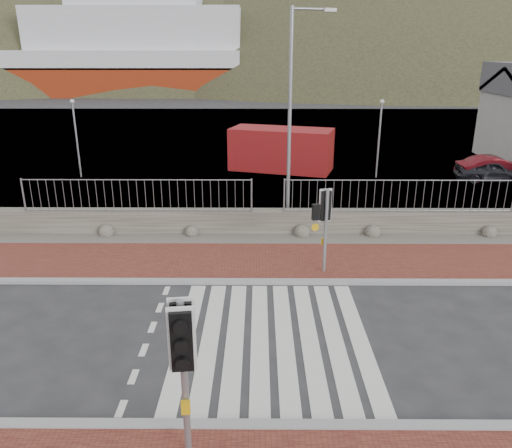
{
  "coord_description": "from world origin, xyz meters",
  "views": [
    {
      "loc": [
        -0.32,
        -10.42,
        6.64
      ],
      "look_at": [
        -0.41,
        3.0,
        1.88
      ],
      "focal_mm": 35.0,
      "sensor_mm": 36.0,
      "label": 1
    }
  ],
  "objects_px": {
    "ferry": "(97,56)",
    "shipping_container": "(281,149)",
    "streetlight": "(293,110)",
    "traffic_signal_near": "(183,348)",
    "car_a": "(490,170)",
    "traffic_signal_far": "(325,214)",
    "car_b": "(495,168)"
  },
  "relations": [
    {
      "from": "traffic_signal_near",
      "to": "car_b",
      "type": "height_order",
      "value": "traffic_signal_near"
    },
    {
      "from": "traffic_signal_near",
      "to": "car_a",
      "type": "xyz_separation_m",
      "value": [
        13.26,
        18.75,
        -1.57
      ]
    },
    {
      "from": "ferry",
      "to": "shipping_container",
      "type": "distance_m",
      "value": 56.53
    },
    {
      "from": "shipping_container",
      "to": "car_b",
      "type": "relative_size",
      "value": 1.47
    },
    {
      "from": "streetlight",
      "to": "car_b",
      "type": "relative_size",
      "value": 2.08
    },
    {
      "from": "traffic_signal_near",
      "to": "traffic_signal_far",
      "type": "bearing_deg",
      "value": 59.64
    },
    {
      "from": "streetlight",
      "to": "car_b",
      "type": "height_order",
      "value": "streetlight"
    },
    {
      "from": "ferry",
      "to": "traffic_signal_near",
      "type": "height_order",
      "value": "ferry"
    },
    {
      "from": "ferry",
      "to": "traffic_signal_far",
      "type": "bearing_deg",
      "value": -67.71
    },
    {
      "from": "streetlight",
      "to": "car_a",
      "type": "relative_size",
      "value": 2.31
    },
    {
      "from": "traffic_signal_near",
      "to": "car_a",
      "type": "relative_size",
      "value": 0.87
    },
    {
      "from": "shipping_container",
      "to": "ferry",
      "type": "bearing_deg",
      "value": 133.93
    },
    {
      "from": "traffic_signal_near",
      "to": "car_b",
      "type": "xyz_separation_m",
      "value": [
        13.62,
        19.0,
        -1.53
      ]
    },
    {
      "from": "traffic_signal_far",
      "to": "car_a",
      "type": "relative_size",
      "value": 0.78
    },
    {
      "from": "car_b",
      "to": "traffic_signal_far",
      "type": "bearing_deg",
      "value": 137.51
    },
    {
      "from": "traffic_signal_near",
      "to": "streetlight",
      "type": "distance_m",
      "value": 12.28
    },
    {
      "from": "ferry",
      "to": "traffic_signal_near",
      "type": "bearing_deg",
      "value": -72.09
    },
    {
      "from": "ferry",
      "to": "traffic_signal_far",
      "type": "height_order",
      "value": "ferry"
    },
    {
      "from": "shipping_container",
      "to": "traffic_signal_near",
      "type": "bearing_deg",
      "value": -79.62
    },
    {
      "from": "shipping_container",
      "to": "car_b",
      "type": "bearing_deg",
      "value": 5.14
    },
    {
      "from": "traffic_signal_far",
      "to": "shipping_container",
      "type": "xyz_separation_m",
      "value": [
        -0.73,
        13.95,
        -0.79
      ]
    },
    {
      "from": "traffic_signal_near",
      "to": "traffic_signal_far",
      "type": "distance_m",
      "value": 8.04
    },
    {
      "from": "ferry",
      "to": "streetlight",
      "type": "distance_m",
      "value": 65.01
    },
    {
      "from": "car_a",
      "to": "traffic_signal_far",
      "type": "bearing_deg",
      "value": 144.03
    },
    {
      "from": "streetlight",
      "to": "shipping_container",
      "type": "bearing_deg",
      "value": 72.89
    },
    {
      "from": "traffic_signal_far",
      "to": "streetlight",
      "type": "height_order",
      "value": "streetlight"
    },
    {
      "from": "streetlight",
      "to": "shipping_container",
      "type": "relative_size",
      "value": 1.42
    },
    {
      "from": "traffic_signal_near",
      "to": "shipping_container",
      "type": "relative_size",
      "value": 0.53
    },
    {
      "from": "ferry",
      "to": "shipping_container",
      "type": "bearing_deg",
      "value": -63.01
    },
    {
      "from": "traffic_signal_near",
      "to": "streetlight",
      "type": "xyz_separation_m",
      "value": [
        2.45,
        11.81,
        2.34
      ]
    },
    {
      "from": "car_a",
      "to": "ferry",
      "type": "bearing_deg",
      "value": 40.16
    },
    {
      "from": "ferry",
      "to": "car_a",
      "type": "relative_size",
      "value": 14.43
    }
  ]
}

